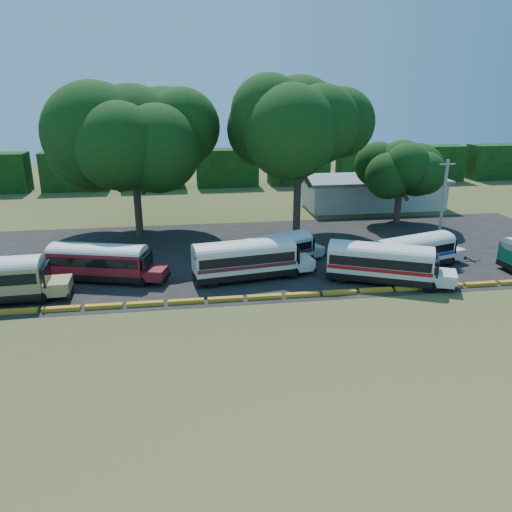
{
  "coord_description": "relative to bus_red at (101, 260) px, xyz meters",
  "views": [
    {
      "loc": [
        -7.3,
        -33.91,
        15.42
      ],
      "look_at": [
        -1.41,
        6.0,
        1.8
      ],
      "focal_mm": 35.0,
      "sensor_mm": 36.0,
      "label": 1
    }
  ],
  "objects": [
    {
      "name": "tree_west",
      "position": [
        2.1,
        13.5,
        8.97
      ],
      "size": [
        13.92,
        13.92,
        15.94
      ],
      "color": "#3E2A1F",
      "rests_on": "ground"
    },
    {
      "name": "ground",
      "position": [
        14.34,
        -6.69,
        -1.84
      ],
      "size": [
        160.0,
        160.0,
        0.0
      ],
      "primitive_type": "plane",
      "color": "#2E4A18",
      "rests_on": "ground"
    },
    {
      "name": "asphalt_strip",
      "position": [
        15.34,
        5.31,
        -1.83
      ],
      "size": [
        64.0,
        24.0,
        0.02
      ],
      "primitive_type": "cube",
      "color": "black",
      "rests_on": "ground"
    },
    {
      "name": "treeline_backdrop",
      "position": [
        14.34,
        41.31,
        1.16
      ],
      "size": [
        130.0,
        4.0,
        6.0
      ],
      "color": "black",
      "rests_on": "ground"
    },
    {
      "name": "bus_cream_west",
      "position": [
        12.02,
        -1.37,
        0.08
      ],
      "size": [
        10.64,
        4.12,
        3.41
      ],
      "rotation": [
        0.0,
        0.0,
        0.15
      ],
      "color": "black",
      "rests_on": "ground"
    },
    {
      "name": "utility_pole",
      "position": [
        33.1,
        5.79,
        2.61
      ],
      "size": [
        1.6,
        0.3,
        8.69
      ],
      "color": "gray",
      "rests_on": "ground"
    },
    {
      "name": "bus_white_blue",
      "position": [
        27.26,
        -0.9,
        -0.11
      ],
      "size": [
        9.58,
        5.03,
        3.07
      ],
      "rotation": [
        0.0,
        0.0,
        0.31
      ],
      "color": "black",
      "rests_on": "ground"
    },
    {
      "name": "bus_red",
      "position": [
        0.0,
        0.0,
        0.0
      ],
      "size": [
        10.06,
        4.91,
        3.21
      ],
      "rotation": [
        0.0,
        0.0,
        -0.27
      ],
      "color": "black",
      "rests_on": "ground"
    },
    {
      "name": "bus_white_red",
      "position": [
        23.01,
        -3.85,
        0.07
      ],
      "size": [
        10.38,
        6.55,
        3.38
      ],
      "rotation": [
        0.0,
        0.0,
        -0.43
      ],
      "color": "black",
      "rests_on": "ground"
    },
    {
      "name": "bus_cream_east",
      "position": [
        14.87,
        1.26,
        -0.15
      ],
      "size": [
        9.23,
        5.77,
        3.0
      ],
      "rotation": [
        0.0,
        0.0,
        0.42
      ],
      "color": "black",
      "rests_on": "ground"
    },
    {
      "name": "terminal_building",
      "position": [
        32.34,
        23.31,
        0.19
      ],
      "size": [
        19.0,
        9.0,
        4.0
      ],
      "color": "silver",
      "rests_on": "ground"
    },
    {
      "name": "curb",
      "position": [
        14.34,
        -5.69,
        -1.69
      ],
      "size": [
        53.7,
        0.45,
        0.3
      ],
      "color": "#C18516",
      "rests_on": "ground"
    },
    {
      "name": "tree_center",
      "position": [
        19.22,
        11.36,
        10.35
      ],
      "size": [
        12.32,
        12.32,
        16.75
      ],
      "color": "#3E2A1F",
      "rests_on": "ground"
    },
    {
      "name": "tree_east",
      "position": [
        32.29,
        14.52,
        4.99
      ],
      "size": [
        8.0,
        8.0,
        9.81
      ],
      "color": "#3E2A1F",
      "rests_on": "ground"
    }
  ]
}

